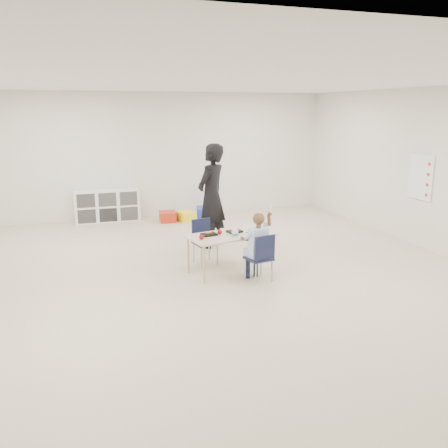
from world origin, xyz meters
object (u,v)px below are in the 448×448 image
object	(u,v)px
table	(231,253)
adult	(211,196)
child	(259,244)
cubby_shelf	(107,206)
chair_near	(259,257)

from	to	relation	value
table	adult	bearing A→B (deg)	73.66
table	adult	distance (m)	1.55
table	child	world-z (taller)	child
cubby_shelf	adult	size ratio (longest dim) A/B	0.76
chair_near	adult	distance (m)	2.00
table	chair_near	bearing A→B (deg)	-74.57
child	cubby_shelf	world-z (taller)	child
chair_near	adult	size ratio (longest dim) A/B	0.38
child	cubby_shelf	size ratio (longest dim) A/B	0.80
chair_near	child	distance (m)	0.20
child	adult	distance (m)	1.95
table	adult	world-z (taller)	adult
table	child	distance (m)	0.62
table	adult	xyz separation A→B (m)	(0.12, 1.41, 0.62)
adult	table	bearing A→B (deg)	42.22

